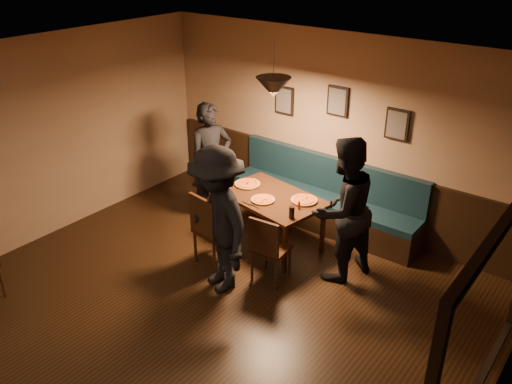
% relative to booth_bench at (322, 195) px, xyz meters
% --- Properties ---
extents(floor, '(7.00, 7.00, 0.00)m').
position_rel_booth_bench_xyz_m(floor, '(0.00, -3.20, -0.50)').
color(floor, black).
rests_on(floor, ground).
extents(ceiling, '(7.00, 7.00, 0.00)m').
position_rel_booth_bench_xyz_m(ceiling, '(0.00, -3.20, 2.30)').
color(ceiling, silver).
rests_on(ceiling, ground).
extents(wall_back, '(6.00, 0.00, 6.00)m').
position_rel_booth_bench_xyz_m(wall_back, '(0.00, 0.30, 0.90)').
color(wall_back, '#8C704F').
rests_on(wall_back, ground).
extents(wall_right, '(0.00, 7.00, 7.00)m').
position_rel_booth_bench_xyz_m(wall_right, '(3.00, -3.20, 0.90)').
color(wall_right, '#8C704F').
rests_on(wall_right, ground).
extents(wainscot, '(5.88, 0.06, 1.00)m').
position_rel_booth_bench_xyz_m(wainscot, '(0.00, 0.27, 0.00)').
color(wainscot, black).
rests_on(wainscot, ground).
extents(booth_bench, '(3.00, 0.60, 1.00)m').
position_rel_booth_bench_xyz_m(booth_bench, '(0.00, 0.00, 0.00)').
color(booth_bench, '#0F232D').
rests_on(booth_bench, ground).
extents(window_frame, '(0.06, 2.56, 1.86)m').
position_rel_booth_bench_xyz_m(window_frame, '(2.96, -2.70, 1.00)').
color(window_frame, black).
rests_on(window_frame, wall_right).
extents(window_glass, '(0.00, 2.40, 2.40)m').
position_rel_booth_bench_xyz_m(window_glass, '(2.93, -2.70, 1.00)').
color(window_glass, black).
rests_on(window_glass, wall_right).
extents(picture_left, '(0.32, 0.04, 0.42)m').
position_rel_booth_bench_xyz_m(picture_left, '(-0.90, 0.27, 1.20)').
color(picture_left, black).
rests_on(picture_left, wall_back).
extents(picture_center, '(0.32, 0.04, 0.42)m').
position_rel_booth_bench_xyz_m(picture_center, '(0.00, 0.27, 1.35)').
color(picture_center, black).
rests_on(picture_center, wall_back).
extents(picture_right, '(0.32, 0.04, 0.42)m').
position_rel_booth_bench_xyz_m(picture_right, '(0.90, 0.27, 1.20)').
color(picture_right, black).
rests_on(picture_right, wall_back).
extents(pendant_lamp, '(0.44, 0.44, 0.25)m').
position_rel_booth_bench_xyz_m(pendant_lamp, '(-0.27, -0.89, 1.75)').
color(pendant_lamp, black).
rests_on(pendant_lamp, ceiling).
extents(dining_table, '(1.52, 1.11, 0.75)m').
position_rel_booth_bench_xyz_m(dining_table, '(-0.27, -0.89, -0.13)').
color(dining_table, black).
rests_on(dining_table, floor).
extents(chair_near_left, '(0.52, 0.52, 1.03)m').
position_rel_booth_bench_xyz_m(chair_near_left, '(-0.58, -1.71, 0.01)').
color(chair_near_left, black).
rests_on(chair_near_left, floor).
extents(chair_near_right, '(0.45, 0.45, 0.92)m').
position_rel_booth_bench_xyz_m(chair_near_right, '(0.22, -1.57, -0.04)').
color(chair_near_right, black).
rests_on(chair_near_right, floor).
extents(diner_left, '(0.66, 0.77, 1.80)m').
position_rel_booth_bench_xyz_m(diner_left, '(-1.48, -0.76, 0.40)').
color(diner_left, black).
rests_on(diner_left, floor).
extents(diner_right, '(0.95, 1.08, 1.87)m').
position_rel_booth_bench_xyz_m(diner_right, '(0.84, -0.95, 0.43)').
color(diner_right, black).
rests_on(diner_right, floor).
extents(diner_front, '(1.37, 1.11, 1.84)m').
position_rel_booth_bench_xyz_m(diner_front, '(-0.20, -2.07, 0.42)').
color(diner_front, black).
rests_on(diner_front, floor).
extents(pizza_a, '(0.40, 0.40, 0.04)m').
position_rel_booth_bench_xyz_m(pizza_a, '(-0.75, -0.82, 0.27)').
color(pizza_a, gold).
rests_on(pizza_a, dining_table).
extents(pizza_b, '(0.35, 0.35, 0.04)m').
position_rel_booth_bench_xyz_m(pizza_b, '(-0.29, -1.07, 0.26)').
color(pizza_b, orange).
rests_on(pizza_b, dining_table).
extents(pizza_c, '(0.45, 0.45, 0.04)m').
position_rel_booth_bench_xyz_m(pizza_c, '(0.16, -0.75, 0.27)').
color(pizza_c, orange).
rests_on(pizza_c, dining_table).
extents(soda_glass, '(0.07, 0.07, 0.15)m').
position_rel_booth_bench_xyz_m(soda_glass, '(0.27, -1.21, 0.32)').
color(soda_glass, black).
rests_on(soda_glass, dining_table).
extents(tabasco_bottle, '(0.03, 0.03, 0.12)m').
position_rel_booth_bench_xyz_m(tabasco_bottle, '(0.22, -0.97, 0.31)').
color(tabasco_bottle, '#A61405').
rests_on(tabasco_bottle, dining_table).
extents(napkin_a, '(0.19, 0.19, 0.01)m').
position_rel_booth_bench_xyz_m(napkin_a, '(-0.81, -0.67, 0.25)').
color(napkin_a, '#217B34').
rests_on(napkin_a, dining_table).
extents(napkin_b, '(0.16, 0.16, 0.01)m').
position_rel_booth_bench_xyz_m(napkin_b, '(-0.78, -1.22, 0.25)').
color(napkin_b, '#1B652C').
rests_on(napkin_b, dining_table).
extents(cutlery_set, '(0.18, 0.04, 0.00)m').
position_rel_booth_bench_xyz_m(cutlery_set, '(-0.34, -1.27, 0.25)').
color(cutlery_set, silver).
rests_on(cutlery_set, dining_table).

